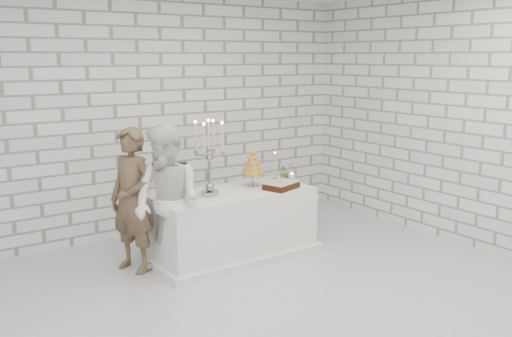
# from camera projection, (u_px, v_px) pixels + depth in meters

# --- Properties ---
(ground) EXTENTS (6.00, 5.00, 0.01)m
(ground) POSITION_uv_depth(u_px,v_px,m) (253.00, 302.00, 5.06)
(ground) COLOR silver
(ground) RESTS_ON ground
(wall_back) EXTENTS (6.00, 0.01, 3.00)m
(wall_back) POSITION_uv_depth(u_px,v_px,m) (140.00, 117.00, 6.78)
(wall_back) COLOR white
(wall_back) RESTS_ON ground
(wall_right) EXTENTS (0.01, 5.00, 3.00)m
(wall_right) POSITION_uv_depth(u_px,v_px,m) (464.00, 120.00, 6.42)
(wall_right) COLOR white
(wall_right) RESTS_ON ground
(cake_table) EXTENTS (1.80, 0.80, 0.75)m
(cake_table) POSITION_uv_depth(u_px,v_px,m) (233.00, 224.00, 6.20)
(cake_table) COLOR white
(cake_table) RESTS_ON ground
(groom) EXTENTS (0.55, 0.65, 1.53)m
(groom) POSITION_uv_depth(u_px,v_px,m) (132.00, 200.00, 5.69)
(groom) COLOR #4B3827
(groom) RESTS_ON ground
(bride) EXTENTS (0.81, 0.92, 1.58)m
(bride) POSITION_uv_depth(u_px,v_px,m) (167.00, 204.00, 5.47)
(bride) COLOR white
(bride) RESTS_ON ground
(candelabra) EXTENTS (0.36, 0.36, 0.84)m
(candelabra) POSITION_uv_depth(u_px,v_px,m) (209.00, 158.00, 5.85)
(candelabra) COLOR #92929B
(candelabra) RESTS_ON cake_table
(croquembouche) EXTENTS (0.33, 0.33, 0.44)m
(croquembouche) POSITION_uv_depth(u_px,v_px,m) (253.00, 167.00, 6.34)
(croquembouche) COLOR olive
(croquembouche) RESTS_ON cake_table
(chocolate_cake) EXTENTS (0.44, 0.38, 0.08)m
(chocolate_cake) POSITION_uv_depth(u_px,v_px,m) (281.00, 185.00, 6.24)
(chocolate_cake) COLOR black
(chocolate_cake) RESTS_ON cake_table
(pillar_candle) EXTENTS (0.10, 0.10, 0.12)m
(pillar_candle) POSITION_uv_depth(u_px,v_px,m) (292.00, 179.00, 6.46)
(pillar_candle) COLOR white
(pillar_candle) RESTS_ON cake_table
(extra_taper) EXTENTS (0.07, 0.07, 0.32)m
(extra_taper) POSITION_uv_depth(u_px,v_px,m) (275.00, 166.00, 6.70)
(extra_taper) COLOR beige
(extra_taper) RESTS_ON cake_table
(flowers) EXTENTS (0.25, 0.23, 0.24)m
(flowers) POSITION_uv_depth(u_px,v_px,m) (286.00, 172.00, 6.55)
(flowers) COLOR #3A602F
(flowers) RESTS_ON cake_table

